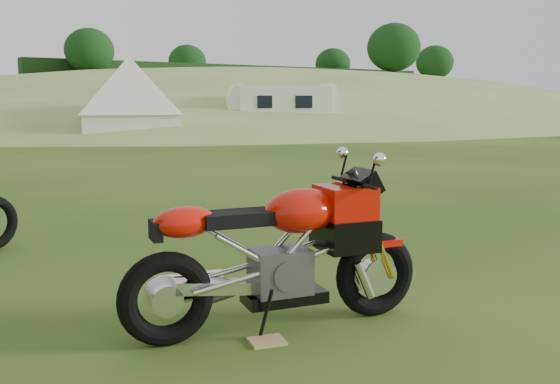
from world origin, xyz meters
TOP-DOWN VIEW (x-y plane):
  - ground at (0.00, 0.00)m, footprint 120.00×120.00m
  - hillside at (24.00, 40.00)m, footprint 80.00×64.00m
  - hedgerow at (24.00, 40.00)m, footprint 36.00×1.20m
  - sport_motorcycle at (-1.02, -0.62)m, footprint 2.11×0.95m
  - plywood_board at (-1.22, -0.78)m, footprint 0.27×0.23m
  - tent_mid at (5.42, 18.89)m, footprint 4.38×4.38m
  - caravan at (11.38, 17.36)m, footprint 5.07×3.81m

SIDE VIEW (x-z plane):
  - ground at x=0.00m, z-range 0.00..0.00m
  - hillside at x=24.00m, z-range -4.00..4.00m
  - hedgerow at x=24.00m, z-range -4.30..4.30m
  - plywood_board at x=-1.22m, z-range 0.00..0.02m
  - sport_motorcycle at x=-1.02m, z-range 0.00..1.23m
  - caravan at x=11.38m, z-range 0.00..2.17m
  - tent_mid at x=5.42m, z-range 0.00..2.96m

